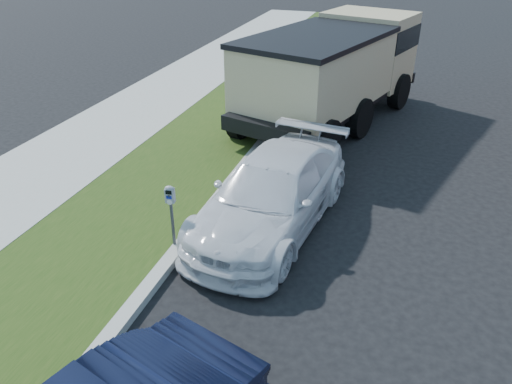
% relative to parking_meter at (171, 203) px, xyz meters
% --- Properties ---
extents(ground, '(120.00, 120.00, 0.00)m').
position_rel_parking_meter_xyz_m(ground, '(2.70, -0.14, -1.01)').
color(ground, black).
rests_on(ground, ground).
extents(streetside, '(6.12, 50.00, 0.15)m').
position_rel_parking_meter_xyz_m(streetside, '(-2.87, 1.86, -0.94)').
color(streetside, '#999991').
rests_on(streetside, ground).
extents(parking_meter, '(0.18, 0.13, 1.23)m').
position_rel_parking_meter_xyz_m(parking_meter, '(0.00, 0.00, 0.00)').
color(parking_meter, '#3F4247').
rests_on(parking_meter, ground).
extents(white_wagon, '(2.57, 5.05, 1.40)m').
position_rel_parking_meter_xyz_m(white_wagon, '(1.44, 1.44, -0.31)').
color(white_wagon, white).
rests_on(white_wagon, ground).
extents(dump_truck, '(4.68, 7.68, 2.83)m').
position_rel_parking_meter_xyz_m(dump_truck, '(1.53, 7.86, 0.59)').
color(dump_truck, black).
rests_on(dump_truck, ground).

